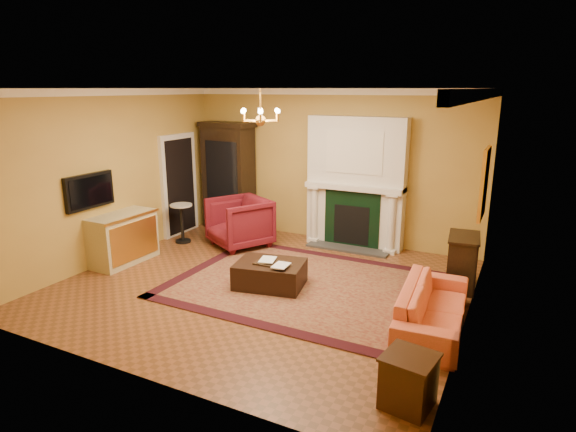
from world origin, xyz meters
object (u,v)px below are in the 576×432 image
Objects in this scene: commode at (123,238)px; leather_ottoman at (270,274)px; china_cabinet at (229,179)px; pedestal_table at (182,220)px; wingback_armchair at (239,220)px; coral_sofa at (433,300)px; console_table at (462,263)px; end_table at (408,382)px.

commode is 2.87m from leather_ottoman.
china_cabinet is 1.48m from pedestal_table.
wingback_armchair reaches higher than leather_ottoman.
leather_ottoman is at bearing -24.02° from pedestal_table.
wingback_armchair is 0.89× the size of commode.
pedestal_table is 0.40× the size of coral_sofa.
commode is at bearing -93.42° from china_cabinet.
console_table reaches higher than leather_ottoman.
pedestal_table is at bearing -95.11° from china_cabinet.
end_table is (4.97, -4.44, -0.85)m from china_cabinet.
console_table is at bearing -9.64° from coral_sofa.
pedestal_table is at bearing 149.08° from end_table.
wingback_armchair is 1.35× the size of pedestal_table.
china_cabinet is at bearing 56.94° from coral_sofa.
china_cabinet is at bearing 161.29° from wingback_armchair.
console_table is (0.15, 1.52, 0.02)m from coral_sofa.
end_table is at bearing -16.85° from commode.
wingback_armchair reaches higher than pedestal_table.
end_table is 3.26m from leather_ottoman.
china_cabinet is 2.80m from commode.
wingback_armchair is at bearing 51.98° from commode.
china_cabinet reaches higher than leather_ottoman.
end_table is (5.24, -3.14, -0.20)m from pedestal_table.
wingback_armchair is 4.35m from coral_sofa.
coral_sofa is at bearing -22.24° from china_cabinet.
china_cabinet reaches higher than coral_sofa.
end_table is at bearing -30.92° from pedestal_table.
console_table reaches higher than coral_sofa.
commode is at bearing -99.45° from wingback_armchair.
china_cabinet is at bearing 122.76° from leather_ottoman.
commode is at bearing 162.06° from end_table.
console_table is at bearing 14.94° from leather_ottoman.
pedestal_table is at bearing 175.26° from console_table.
commode is (-0.21, -1.38, -0.01)m from pedestal_table.
commode is 0.61× the size of coral_sofa.
leather_ottoman is (1.49, -1.48, -0.32)m from wingback_armchair.
coral_sofa is 2.42× the size of console_table.
coral_sofa is (5.15, -1.41, -0.07)m from pedestal_table.
wingback_armchair reaches higher than commode.
end_table is (4.08, -3.44, -0.27)m from wingback_armchair.
pedestal_table is 0.97× the size of console_table.
wingback_armchair reaches higher than coral_sofa.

